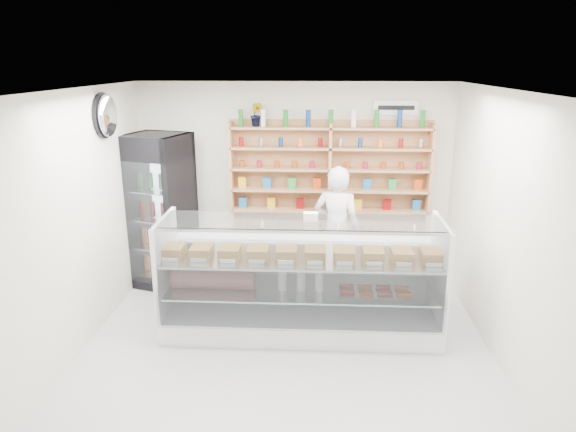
{
  "coord_description": "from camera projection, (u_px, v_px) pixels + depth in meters",
  "views": [
    {
      "loc": [
        0.29,
        -4.82,
        3.07
      ],
      "look_at": [
        -0.02,
        0.9,
        1.33
      ],
      "focal_mm": 32.0,
      "sensor_mm": 36.0,
      "label": 1
    }
  ],
  "objects": [
    {
      "name": "shop_worker",
      "position": [
        337.0,
        229.0,
        6.96
      ],
      "size": [
        0.73,
        0.58,
        1.76
      ],
      "primitive_type": "imported",
      "rotation": [
        0.0,
        0.0,
        2.86
      ],
      "color": "silver",
      "rests_on": "floor"
    },
    {
      "name": "potted_plant",
      "position": [
        257.0,
        114.0,
        7.09
      ],
      "size": [
        0.22,
        0.21,
        0.33
      ],
      "primitive_type": "imported",
      "rotation": [
        0.0,
        0.0,
        -0.4
      ],
      "color": "#1E6626",
      "rests_on": "wall_shelving"
    },
    {
      "name": "room",
      "position": [
        285.0,
        236.0,
        5.11
      ],
      "size": [
        5.0,
        5.0,
        5.0
      ],
      "color": "#A5A4A9",
      "rests_on": "ground"
    },
    {
      "name": "wall_sign",
      "position": [
        396.0,
        108.0,
        7.09
      ],
      "size": [
        0.62,
        0.03,
        0.2
      ],
      "primitive_type": "cube",
      "color": "white",
      "rests_on": "back_wall"
    },
    {
      "name": "drinks_cooler",
      "position": [
        161.0,
        211.0,
        7.13
      ],
      "size": [
        0.95,
        0.94,
        2.14
      ],
      "rotation": [
        0.0,
        0.0,
        -0.3
      ],
      "color": "black",
      "rests_on": "floor"
    },
    {
      "name": "display_counter",
      "position": [
        301.0,
        301.0,
        6.0
      ],
      "size": [
        3.18,
        0.95,
        1.38
      ],
      "color": "white",
      "rests_on": "floor"
    },
    {
      "name": "security_mirror",
      "position": [
        108.0,
        116.0,
        6.06
      ],
      "size": [
        0.15,
        0.5,
        0.5
      ],
      "primitive_type": "ellipsoid",
      "color": "silver",
      "rests_on": "left_wall"
    },
    {
      "name": "wall_shelving",
      "position": [
        330.0,
        170.0,
        7.26
      ],
      "size": [
        2.84,
        0.28,
        1.33
      ],
      "color": "tan",
      "rests_on": "back_wall"
    }
  ]
}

